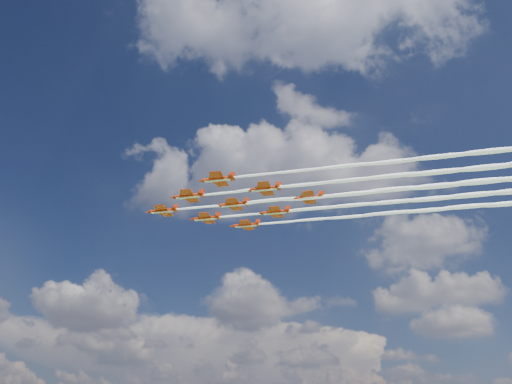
{
  "coord_description": "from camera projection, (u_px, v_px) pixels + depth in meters",
  "views": [
    {
      "loc": [
        34.75,
        -111.97,
        18.24
      ],
      "look_at": [
        10.17,
        7.06,
        77.68
      ],
      "focal_mm": 35.0,
      "sensor_mm": 36.0,
      "label": 1
    }
  ],
  "objects": [
    {
      "name": "jet_row4_starb",
      "position": [
        467.0,
        196.0,
        128.3
      ],
      "size": [
        106.7,
        7.92,
        2.32
      ],
      "rotation": [
        0.0,
        0.0,
        -0.01
      ],
      "color": "red"
    },
    {
      "name": "jet_row4_port",
      "position": [
        477.0,
        168.0,
        115.19
      ],
      "size": [
        106.7,
        7.92,
        2.32
      ],
      "rotation": [
        0.0,
        0.0,
        -0.01
      ],
      "color": "red"
    },
    {
      "name": "jet_row3_starb",
      "position": [
        424.0,
        210.0,
        136.77
      ],
      "size": [
        106.7,
        7.92,
        2.32
      ],
      "rotation": [
        0.0,
        0.0,
        -0.01
      ],
      "color": "red"
    },
    {
      "name": "jet_lead",
      "position": [
        347.0,
        194.0,
        127.46
      ],
      "size": [
        106.7,
        7.92,
        2.32
      ],
      "rotation": [
        0.0,
        0.0,
        -0.01
      ],
      "color": "red"
    },
    {
      "name": "jet_row2_port",
      "position": [
        388.0,
        177.0,
        119.0
      ],
      "size": [
        106.7,
        7.92,
        2.32
      ],
      "rotation": [
        0.0,
        0.0,
        -0.01
      ],
      "color": "red"
    },
    {
      "name": "jet_row3_port",
      "position": [
        435.0,
        157.0,
        110.54
      ],
      "size": [
        106.7,
        7.92,
        2.32
      ],
      "rotation": [
        0.0,
        0.0,
        -0.01
      ],
      "color": "red"
    },
    {
      "name": "jet_row3_centre",
      "position": [
        429.0,
        186.0,
        123.65
      ],
      "size": [
        106.7,
        7.92,
        2.32
      ],
      "rotation": [
        0.0,
        0.0,
        -0.01
      ],
      "color": "red"
    },
    {
      "name": "jet_row2_starb",
      "position": [
        387.0,
        202.0,
        132.11
      ],
      "size": [
        106.7,
        7.92,
        2.32
      ],
      "rotation": [
        0.0,
        0.0,
        -0.01
      ],
      "color": "red"
    }
  ]
}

